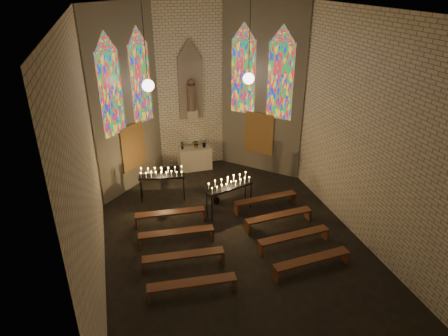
% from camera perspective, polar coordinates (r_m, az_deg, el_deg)
% --- Properties ---
extents(floor, '(12.00, 12.00, 0.00)m').
position_cam_1_polar(floor, '(13.21, 1.11, -10.12)').
color(floor, black).
rests_on(floor, ground).
extents(room, '(8.22, 12.43, 7.00)m').
position_cam_1_polar(room, '(14.51, -2.75, 9.66)').
color(room, beige).
rests_on(room, ground).
extents(altar, '(1.40, 0.60, 1.00)m').
position_cam_1_polar(altar, '(17.54, -4.13, 1.37)').
color(altar, beige).
rests_on(altar, ground).
extents(flower_vase_left, '(0.23, 0.19, 0.37)m').
position_cam_1_polar(flower_vase_left, '(17.19, -6.01, 3.25)').
color(flower_vase_left, '#4C723F').
rests_on(flower_vase_left, altar).
extents(flower_vase_center, '(0.38, 0.35, 0.36)m').
position_cam_1_polar(flower_vase_center, '(17.31, -3.93, 3.49)').
color(flower_vase_center, '#4C723F').
rests_on(flower_vase_center, altar).
extents(flower_vase_right, '(0.25, 0.23, 0.38)m').
position_cam_1_polar(flower_vase_right, '(17.34, -2.80, 3.59)').
color(flower_vase_right, '#4C723F').
rests_on(flower_vase_right, altar).
extents(aisle_flower_pot, '(0.27, 0.27, 0.47)m').
position_cam_1_polar(aisle_flower_pot, '(15.00, -1.09, -4.25)').
color(aisle_flower_pot, '#4C723F').
rests_on(aisle_flower_pot, ground).
extents(votive_stand_left, '(1.75, 0.70, 1.25)m').
position_cam_1_polar(votive_stand_left, '(15.02, -8.90, -0.88)').
color(votive_stand_left, black).
rests_on(votive_stand_left, ground).
extents(votive_stand_right, '(1.83, 0.93, 1.31)m').
position_cam_1_polar(votive_stand_right, '(14.01, 0.77, -2.42)').
color(votive_stand_right, black).
rests_on(votive_stand_right, ground).
extents(pew_left_0, '(2.40, 0.52, 0.46)m').
position_cam_1_polar(pew_left_0, '(13.90, -7.69, -6.51)').
color(pew_left_0, '#5A2F19').
rests_on(pew_left_0, ground).
extents(pew_right_0, '(2.40, 0.52, 0.46)m').
position_cam_1_polar(pew_right_0, '(14.69, 5.98, -4.49)').
color(pew_right_0, '#5A2F19').
rests_on(pew_right_0, ground).
extents(pew_left_1, '(2.40, 0.52, 0.46)m').
position_cam_1_polar(pew_left_1, '(12.91, -6.83, -9.28)').
color(pew_left_1, '#5A2F19').
rests_on(pew_left_1, ground).
extents(pew_right_1, '(2.40, 0.52, 0.46)m').
position_cam_1_polar(pew_right_1, '(13.76, 7.82, -6.90)').
color(pew_right_1, '#5A2F19').
rests_on(pew_right_1, ground).
extents(pew_left_2, '(2.40, 0.52, 0.46)m').
position_cam_1_polar(pew_left_2, '(11.96, -5.81, -12.49)').
color(pew_left_2, '#5A2F19').
rests_on(pew_left_2, ground).
extents(pew_right_2, '(2.40, 0.52, 0.46)m').
position_cam_1_polar(pew_right_2, '(12.87, 9.95, -9.66)').
color(pew_right_2, '#5A2F19').
rests_on(pew_right_2, ground).
extents(pew_left_3, '(2.40, 0.52, 0.46)m').
position_cam_1_polar(pew_left_3, '(11.05, -4.58, -16.24)').
color(pew_left_3, '#5A2F19').
rests_on(pew_left_3, ground).
extents(pew_right_3, '(2.40, 0.52, 0.46)m').
position_cam_1_polar(pew_right_3, '(12.03, 12.43, -12.79)').
color(pew_right_3, '#5A2F19').
rests_on(pew_right_3, ground).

